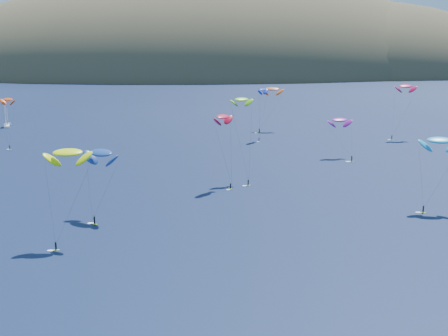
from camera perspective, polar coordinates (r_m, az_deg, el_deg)
The scene contains 12 objects.
island at distance 646.43m, azimuth 0.02°, elevation 7.94°, with size 730.00×300.00×210.00m.
sailboat at distance 304.31m, azimuth -19.25°, elevation 3.75°, with size 10.34×8.96×12.42m.
kitesurfer_1 at distance 252.49m, azimuth -19.18°, elevation 5.93°, with size 7.76×10.67×20.13m.
kitesurfer_2 at distance 136.08m, azimuth -14.10°, elevation 1.38°, with size 10.10×9.54×22.19m.
kitesurfer_3 at distance 187.04m, azimuth 1.62°, elevation 6.26°, with size 7.58×12.43×26.13m.
kitesurfer_4 at distance 254.94m, azimuth 3.58°, elevation 7.17°, with size 6.59×10.07×22.25m.
kitesurfer_5 at distance 165.79m, azimuth 19.13°, elevation 2.41°, with size 10.80×7.96×20.36m.
kitesurfer_6 at distance 224.82m, azimuth 10.54°, elevation 4.34°, with size 9.12×12.33×15.48m.
kitesurfer_8 at distance 267.67m, azimuth 16.29°, elevation 7.19°, with size 11.30×6.62×23.92m.
kitesurfer_9 at distance 178.39m, azimuth -0.10°, elevation 4.70°, with size 7.73×8.93×22.49m.
kitesurfer_10 at distance 153.48m, azimuth -11.20°, elevation 1.37°, with size 11.02×12.97×18.59m.
kitesurfer_11 at distance 278.79m, azimuth 4.44°, elevation 7.22°, with size 12.64×12.24×20.88m.
Camera 1 is at (-7.62, -79.87, 45.90)m, focal length 50.00 mm.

